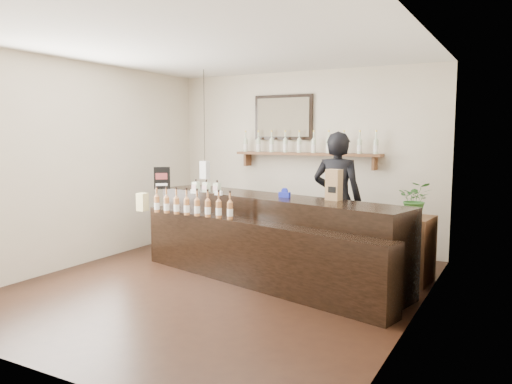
{
  "coord_description": "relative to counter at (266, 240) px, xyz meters",
  "views": [
    {
      "loc": [
        3.17,
        -4.89,
        1.81
      ],
      "look_at": [
        0.11,
        0.7,
        1.07
      ],
      "focal_mm": 35.0,
      "sensor_mm": 36.0,
      "label": 1
    }
  ],
  "objects": [
    {
      "name": "ground",
      "position": [
        -0.34,
        -0.56,
        -0.48
      ],
      "size": [
        5.0,
        5.0,
        0.0
      ],
      "primitive_type": "plane",
      "color": "black",
      "rests_on": "ground"
    },
    {
      "name": "room_shell",
      "position": [
        -0.34,
        -0.56,
        1.22
      ],
      "size": [
        5.0,
        5.0,
        5.0
      ],
      "color": "beige",
      "rests_on": "ground"
    },
    {
      "name": "back_wall_decor",
      "position": [
        -0.49,
        1.81,
        1.28
      ],
      "size": [
        2.66,
        0.96,
        1.69
      ],
      "color": "brown",
      "rests_on": "ground"
    },
    {
      "name": "counter",
      "position": [
        0.0,
        0.0,
        0.0
      ],
      "size": [
        3.73,
        1.86,
        1.2
      ],
      "color": "black",
      "rests_on": "ground"
    },
    {
      "name": "promo_sign",
      "position": [
        -1.73,
        0.1,
        0.7
      ],
      "size": [
        0.19,
        0.15,
        0.32
      ],
      "color": "black",
      "rests_on": "counter"
    },
    {
      "name": "paper_bag",
      "position": [
        0.83,
        0.13,
        0.73
      ],
      "size": [
        0.19,
        0.15,
        0.37
      ],
      "color": "#9A744A",
      "rests_on": "counter"
    },
    {
      "name": "tape_dispenser",
      "position": [
        0.21,
        0.09,
        0.59
      ],
      "size": [
        0.14,
        0.06,
        0.12
      ],
      "color": "#1722A7",
      "rests_on": "counter"
    },
    {
      "name": "side_cabinet",
      "position": [
        1.66,
        0.7,
        -0.08
      ],
      "size": [
        0.46,
        0.6,
        0.81
      ],
      "color": "brown",
      "rests_on": "ground"
    },
    {
      "name": "potted_plant",
      "position": [
        1.66,
        0.7,
        0.54
      ],
      "size": [
        0.43,
        0.39,
        0.43
      ],
      "primitive_type": "imported",
      "rotation": [
        0.0,
        0.0,
        0.15
      ],
      "color": "#336A2A",
      "rests_on": "side_cabinet"
    },
    {
      "name": "shopkeeper",
      "position": [
        0.57,
        0.99,
        0.56
      ],
      "size": [
        0.79,
        0.54,
        2.09
      ],
      "primitive_type": "imported",
      "rotation": [
        0.0,
        0.0,
        3.19
      ],
      "color": "black",
      "rests_on": "ground"
    }
  ]
}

